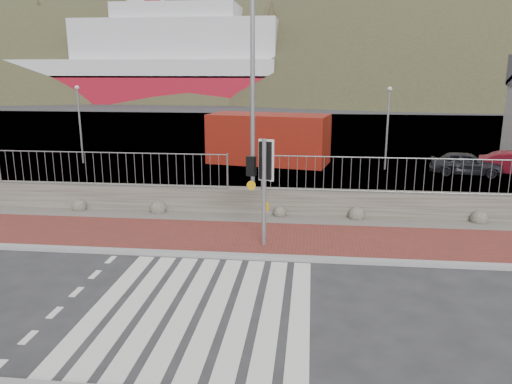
# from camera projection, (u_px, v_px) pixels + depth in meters

# --- Properties ---
(ground) EXTENTS (220.00, 220.00, 0.00)m
(ground) POSITION_uv_depth(u_px,v_px,m) (201.00, 309.00, 10.59)
(ground) COLOR #28282B
(ground) RESTS_ON ground
(sidewalk_far) EXTENTS (40.00, 3.00, 0.08)m
(sidewalk_far) POSITION_uv_depth(u_px,v_px,m) (233.00, 238.00, 14.92)
(sidewalk_far) COLOR maroon
(sidewalk_far) RESTS_ON ground
(kerb_far) EXTENTS (40.00, 0.25, 0.12)m
(kerb_far) POSITION_uv_depth(u_px,v_px,m) (225.00, 256.00, 13.47)
(kerb_far) COLOR gray
(kerb_far) RESTS_ON ground
(zebra_crossing) EXTENTS (4.62, 5.60, 0.01)m
(zebra_crossing) POSITION_uv_depth(u_px,v_px,m) (201.00, 309.00, 10.58)
(zebra_crossing) COLOR silver
(zebra_crossing) RESTS_ON ground
(gravel_strip) EXTENTS (40.00, 1.50, 0.06)m
(gravel_strip) POSITION_uv_depth(u_px,v_px,m) (242.00, 219.00, 16.85)
(gravel_strip) COLOR #59544C
(gravel_strip) RESTS_ON ground
(stone_wall) EXTENTS (40.00, 0.60, 0.90)m
(stone_wall) POSITION_uv_depth(u_px,v_px,m) (245.00, 201.00, 17.52)
(stone_wall) COLOR #4E4840
(stone_wall) RESTS_ON ground
(railing) EXTENTS (18.07, 0.07, 1.22)m
(railing) POSITION_uv_depth(u_px,v_px,m) (245.00, 163.00, 17.05)
(railing) COLOR gray
(railing) RESTS_ON stone_wall
(quay) EXTENTS (120.00, 40.00, 0.50)m
(quay) POSITION_uv_depth(u_px,v_px,m) (281.00, 137.00, 37.50)
(quay) COLOR #4C4C4F
(quay) RESTS_ON ground
(water) EXTENTS (220.00, 50.00, 0.05)m
(water) POSITION_uv_depth(u_px,v_px,m) (296.00, 104.00, 71.27)
(water) COLOR #3F4C54
(water) RESTS_ON ground
(ferry) EXTENTS (50.00, 16.00, 20.00)m
(ferry) POSITION_uv_depth(u_px,v_px,m) (139.00, 66.00, 77.44)
(ferry) COLOR maroon
(ferry) RESTS_ON ground
(hills_backdrop) EXTENTS (254.00, 90.00, 100.00)m
(hills_backdrop) POSITION_uv_depth(u_px,v_px,m) (332.00, 212.00, 100.21)
(hills_backdrop) COLOR #343721
(hills_backdrop) RESTS_ON ground
(traffic_signal_far) EXTENTS (0.76, 0.42, 3.11)m
(traffic_signal_far) POSITION_uv_depth(u_px,v_px,m) (263.00, 170.00, 13.76)
(traffic_signal_far) COLOR gray
(traffic_signal_far) RESTS_ON ground
(streetlight) EXTENTS (1.94, 0.51, 9.19)m
(streetlight) POSITION_uv_depth(u_px,v_px,m) (257.00, 63.00, 17.15)
(streetlight) COLOR gray
(streetlight) RESTS_ON ground
(shipping_container) EXTENTS (6.68, 3.82, 2.62)m
(shipping_container) POSITION_uv_depth(u_px,v_px,m) (269.00, 139.00, 26.72)
(shipping_container) COLOR maroon
(shipping_container) RESTS_ON ground
(car_a) EXTENTS (3.49, 1.92, 1.12)m
(car_a) POSITION_uv_depth(u_px,v_px,m) (466.00, 163.00, 23.84)
(car_a) COLOR black
(car_a) RESTS_ON ground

